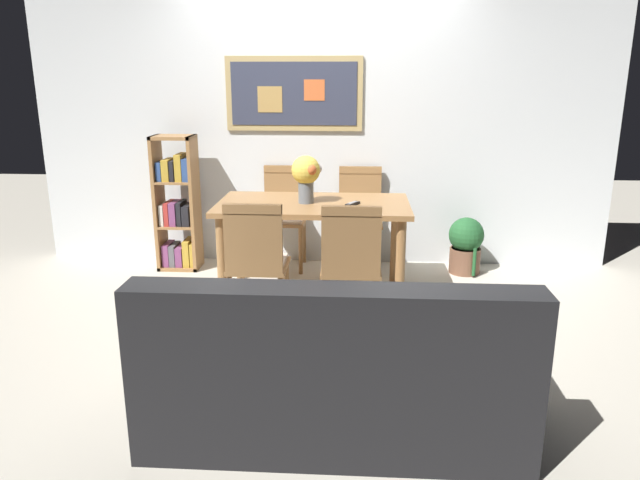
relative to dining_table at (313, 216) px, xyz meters
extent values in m
plane|color=beige|center=(0.01, -0.38, -0.65)|extent=(12.00, 12.00, 0.00)
cube|color=silver|center=(0.01, 0.94, 0.65)|extent=(5.20, 0.10, 2.60)
cube|color=tan|center=(-0.23, 0.88, 0.89)|extent=(1.21, 0.02, 0.64)
cube|color=#33384C|center=(-0.23, 0.86, 0.89)|extent=(1.11, 0.01, 0.54)
cube|color=tan|center=(-0.45, 0.86, 0.84)|extent=(0.22, 0.00, 0.22)
cube|color=#D86633|center=(-0.05, 0.86, 0.92)|extent=(0.18, 0.00, 0.18)
cube|color=#9E7042|center=(0.00, 0.00, 0.08)|extent=(1.48, 0.83, 0.04)
cylinder|color=#9E7042|center=(-0.66, -0.34, -0.29)|extent=(0.07, 0.07, 0.71)
cylinder|color=#9E7042|center=(0.66, -0.34, -0.29)|extent=(0.07, 0.07, 0.71)
cylinder|color=#9E7042|center=(-0.66, 0.34, -0.29)|extent=(0.07, 0.07, 0.71)
cylinder|color=#9E7042|center=(0.66, 0.34, -0.29)|extent=(0.07, 0.07, 0.71)
cube|color=#9E7042|center=(0.30, -0.65, -0.21)|extent=(0.40, 0.40, 0.03)
cube|color=beige|center=(0.30, -0.65, -0.18)|extent=(0.36, 0.36, 0.03)
cylinder|color=#9E7042|center=(0.13, -0.82, -0.44)|extent=(0.04, 0.04, 0.42)
cylinder|color=#9E7042|center=(0.47, -0.82, -0.44)|extent=(0.04, 0.04, 0.42)
cylinder|color=#9E7042|center=(0.13, -0.48, -0.44)|extent=(0.04, 0.04, 0.42)
cylinder|color=#9E7042|center=(0.47, -0.48, -0.44)|extent=(0.04, 0.04, 0.42)
cube|color=#9E7042|center=(0.30, -0.83, 0.03)|extent=(0.38, 0.04, 0.46)
cube|color=#9E7042|center=(0.30, -0.83, 0.23)|extent=(0.38, 0.05, 0.06)
cube|color=#9E7042|center=(-0.33, -0.63, -0.21)|extent=(0.40, 0.40, 0.03)
cube|color=beige|center=(-0.33, -0.63, -0.18)|extent=(0.36, 0.36, 0.03)
cylinder|color=#9E7042|center=(-0.50, -0.80, -0.44)|extent=(0.04, 0.04, 0.42)
cylinder|color=#9E7042|center=(-0.16, -0.80, -0.44)|extent=(0.04, 0.04, 0.42)
cylinder|color=#9E7042|center=(-0.50, -0.46, -0.44)|extent=(0.04, 0.04, 0.42)
cylinder|color=#9E7042|center=(-0.16, -0.46, -0.44)|extent=(0.04, 0.04, 0.42)
cube|color=#9E7042|center=(-0.33, -0.81, 0.03)|extent=(0.38, 0.04, 0.46)
cube|color=#9E7042|center=(-0.33, -0.81, 0.23)|extent=(0.38, 0.05, 0.06)
cube|color=#9E7042|center=(-0.32, 0.66, -0.21)|extent=(0.40, 0.40, 0.03)
cube|color=beige|center=(-0.32, 0.66, -0.18)|extent=(0.36, 0.36, 0.03)
cylinder|color=#9E7042|center=(-0.15, 0.83, -0.44)|extent=(0.04, 0.04, 0.42)
cylinder|color=#9E7042|center=(-0.49, 0.83, -0.44)|extent=(0.04, 0.04, 0.42)
cylinder|color=#9E7042|center=(-0.15, 0.49, -0.44)|extent=(0.04, 0.04, 0.42)
cylinder|color=#9E7042|center=(-0.49, 0.49, -0.44)|extent=(0.04, 0.04, 0.42)
cube|color=#9E7042|center=(-0.32, 0.84, 0.03)|extent=(0.38, 0.04, 0.46)
cube|color=#9E7042|center=(-0.32, 0.84, 0.23)|extent=(0.38, 0.05, 0.06)
cube|color=#9E7042|center=(0.36, 0.65, -0.21)|extent=(0.40, 0.40, 0.03)
cube|color=beige|center=(0.36, 0.65, -0.18)|extent=(0.36, 0.36, 0.03)
cylinder|color=#9E7042|center=(0.53, 0.82, -0.44)|extent=(0.04, 0.04, 0.42)
cylinder|color=#9E7042|center=(0.19, 0.82, -0.44)|extent=(0.04, 0.04, 0.42)
cylinder|color=#9E7042|center=(0.53, 0.48, -0.44)|extent=(0.04, 0.04, 0.42)
cylinder|color=#9E7042|center=(0.19, 0.48, -0.44)|extent=(0.04, 0.04, 0.42)
cube|color=#9E7042|center=(0.36, 0.83, 0.03)|extent=(0.38, 0.04, 0.46)
cube|color=#9E7042|center=(0.36, 0.83, 0.23)|extent=(0.38, 0.05, 0.06)
cube|color=black|center=(0.24, -1.81, -0.45)|extent=(1.80, 0.84, 0.40)
cube|color=black|center=(0.24, -2.13, -0.03)|extent=(1.80, 0.20, 0.44)
cube|color=black|center=(-0.57, -1.81, -0.14)|extent=(0.18, 0.80, 0.22)
cube|color=black|center=(1.05, -1.81, -0.14)|extent=(0.18, 0.80, 0.22)
cube|color=#334C72|center=(-0.21, -1.99, -0.09)|extent=(0.32, 0.16, 0.33)
cube|color=#8C6B4C|center=(0.24, -1.99, -0.09)|extent=(0.32, 0.16, 0.33)
cube|color=#B78C33|center=(0.69, -1.99, -0.09)|extent=(0.32, 0.16, 0.33)
cube|color=#9E7042|center=(-1.43, 0.61, -0.05)|extent=(0.03, 0.28, 1.20)
cube|color=#9E7042|center=(-1.10, 0.61, -0.05)|extent=(0.03, 0.28, 1.20)
cube|color=#9E7042|center=(-1.26, 0.61, -0.63)|extent=(0.36, 0.28, 0.03)
cube|color=#9E7042|center=(-1.26, 0.61, 0.53)|extent=(0.36, 0.28, 0.03)
cube|color=#9E7042|center=(-1.26, 0.61, -0.25)|extent=(0.30, 0.28, 0.02)
cube|color=#9E7042|center=(-1.26, 0.61, 0.15)|extent=(0.30, 0.28, 0.02)
cube|color=#7F3F72|center=(-1.37, 0.61, -0.52)|extent=(0.06, 0.22, 0.20)
cube|color=#595960|center=(-1.31, 0.61, -0.52)|extent=(0.05, 0.22, 0.19)
cube|color=#7F3F72|center=(-1.25, 0.61, -0.53)|extent=(0.06, 0.22, 0.17)
cube|color=gold|center=(-1.18, 0.61, -0.50)|extent=(0.06, 0.22, 0.24)
cube|color=gold|center=(-1.13, 0.61, -0.51)|extent=(0.04, 0.22, 0.21)
cube|color=beige|center=(-1.38, 0.61, -0.14)|extent=(0.04, 0.22, 0.19)
cube|color=#B2332D|center=(-1.34, 0.61, -0.14)|extent=(0.04, 0.22, 0.21)
cube|color=#7F3F72|center=(-1.28, 0.61, -0.14)|extent=(0.06, 0.22, 0.21)
cube|color=black|center=(-1.23, 0.61, -0.13)|extent=(0.04, 0.22, 0.21)
cube|color=black|center=(-1.17, 0.61, -0.15)|extent=(0.06, 0.22, 0.18)
cube|color=#2D4C8C|center=(-1.38, 0.61, 0.24)|extent=(0.04, 0.22, 0.17)
cube|color=gold|center=(-1.32, 0.61, 0.25)|extent=(0.06, 0.22, 0.19)
cube|color=black|center=(-1.26, 0.61, 0.25)|extent=(0.04, 0.22, 0.18)
cube|color=gold|center=(-1.21, 0.61, 0.28)|extent=(0.06, 0.22, 0.23)
cube|color=#2D4C8C|center=(-1.14, 0.61, 0.26)|extent=(0.06, 0.22, 0.20)
cylinder|color=brown|center=(1.30, 0.62, -0.54)|extent=(0.27, 0.27, 0.23)
cylinder|color=#332319|center=(1.30, 0.62, -0.43)|extent=(0.24, 0.24, 0.02)
sphere|color=#235B2D|center=(1.30, 0.62, -0.30)|extent=(0.31, 0.31, 0.31)
cylinder|color=#235B2D|center=(1.36, 0.48, -0.51)|extent=(0.03, 0.03, 0.24)
cylinder|color=#235B2D|center=(1.43, 0.71, -0.51)|extent=(0.03, 0.03, 0.26)
cylinder|color=slate|center=(-0.06, -0.01, 0.19)|extent=(0.12, 0.12, 0.18)
sphere|color=#EACC4C|center=(-0.06, -0.01, 0.36)|extent=(0.22, 0.22, 0.22)
sphere|color=pink|center=(-0.10, 0.06, 0.38)|extent=(0.06, 0.06, 0.06)
sphere|color=#D86633|center=(-0.01, -0.09, 0.37)|extent=(0.08, 0.08, 0.08)
sphere|color=silver|center=(0.03, 0.01, 0.36)|extent=(0.08, 0.08, 0.08)
cube|color=black|center=(0.30, -0.08, 0.11)|extent=(0.12, 0.16, 0.02)
cube|color=gray|center=(0.30, -0.08, 0.13)|extent=(0.08, 0.10, 0.00)
camera|label=1|loc=(0.33, -4.46, 1.06)|focal=33.25mm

